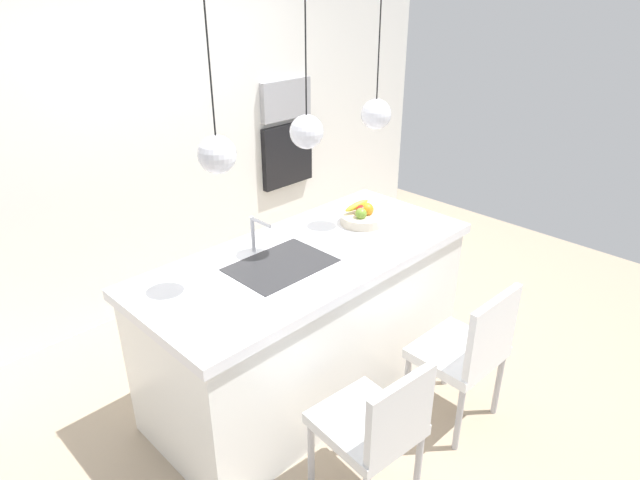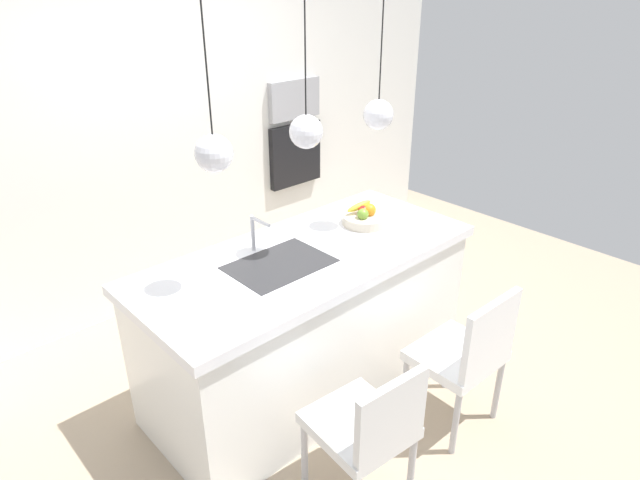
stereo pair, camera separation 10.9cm
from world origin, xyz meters
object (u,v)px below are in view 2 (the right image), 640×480
Objects in this scene: oven at (295,154)px; chair_near at (367,427)px; fruit_bowl at (365,217)px; microwave at (294,99)px; chair_middle at (467,352)px.

oven is 2.99m from chair_near.
fruit_bowl is at bearing 44.20° from chair_near.
microwave is at bearing 55.91° from chair_near.
fruit_bowl reaches higher than chair_near.
oven is 0.62× the size of chair_middle.
microwave is 2.75m from chair_middle.
oven is (0.00, 0.00, -0.50)m from microwave.
chair_near is (-1.66, -2.45, -0.93)m from microwave.
chair_middle is (-0.85, -2.46, -0.91)m from microwave.
fruit_bowl is 0.52× the size of oven.
chair_near is 0.81m from chair_middle.
chair_middle is (-0.15, -0.93, -0.48)m from fruit_bowl.
oven is at bearing 55.91° from chair_near.
microwave is at bearing 0.00° from oven.
chair_middle is at bearing -0.34° from chair_near.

